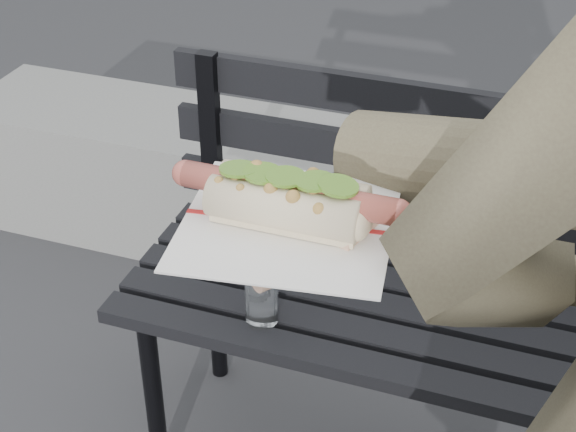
# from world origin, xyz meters

# --- Properties ---
(park_bench) EXTENTS (1.50, 0.44, 0.88)m
(park_bench) POSITION_xyz_m (0.04, 0.89, 0.52)
(park_bench) COLOR black
(park_bench) RESTS_ON ground
(concrete_block) EXTENTS (1.20, 0.40, 0.40)m
(concrete_block) POSITION_xyz_m (-1.05, 1.56, 0.20)
(concrete_block) COLOR slate
(concrete_block) RESTS_ON ground
(held_hotdog) EXTENTS (0.63, 0.30, 0.20)m
(held_hotdog) POSITION_xyz_m (0.09, 0.13, 1.20)
(held_hotdog) COLOR brown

